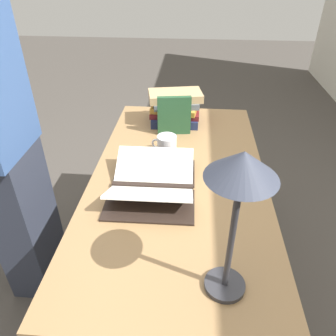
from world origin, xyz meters
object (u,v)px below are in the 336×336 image
object	(u,v)px
book_stack_tall	(175,108)
book_standing_upright	(174,116)
open_book	(152,183)
person_reader	(2,146)
reading_lamp	(240,183)
coffee_mug	(166,145)

from	to	relation	value
book_stack_tall	book_standing_upright	size ratio (longest dim) A/B	1.52
open_book	person_reader	bearing A→B (deg)	-96.45
book_standing_upright	reading_lamp	size ratio (longest dim) A/B	0.45
open_book	book_stack_tall	distance (m)	0.66
open_book	person_reader	world-z (taller)	person_reader
person_reader	book_standing_upright	bearing A→B (deg)	-58.71
open_book	person_reader	xyz separation A→B (m)	(-0.07, -0.66, 0.11)
open_book	coffee_mug	distance (m)	0.29
reading_lamp	person_reader	size ratio (longest dim) A/B	0.27
reading_lamp	coffee_mug	bearing A→B (deg)	-162.30
book_stack_tall	person_reader	bearing A→B (deg)	-50.68
coffee_mug	person_reader	world-z (taller)	person_reader
coffee_mug	person_reader	size ratio (longest dim) A/B	0.07
open_book	reading_lamp	distance (m)	0.65
book_standing_upright	open_book	bearing A→B (deg)	-15.10
book_stack_tall	person_reader	xyz separation A→B (m)	(0.59, -0.71, 0.05)
book_stack_tall	coffee_mug	size ratio (longest dim) A/B	2.56
book_stack_tall	reading_lamp	bearing A→B (deg)	11.21
book_standing_upright	coffee_mug	distance (m)	0.23
reading_lamp	book_standing_upright	bearing A→B (deg)	-167.35
book_stack_tall	coffee_mug	world-z (taller)	book_stack_tall
person_reader	reading_lamp	bearing A→B (deg)	-119.65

